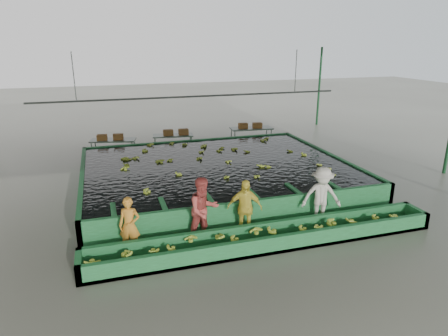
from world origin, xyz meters
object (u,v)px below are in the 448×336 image
object	(u,v)px
worker_c	(245,208)
packing_table_left	(114,149)
sorting_trough	(268,238)
box_stack_left	(110,140)
packing_table_mid	(173,144)
flotation_tank	(216,174)
packing_table_right	(251,137)
worker_d	(321,196)
box_stack_right	(250,128)
box_stack_mid	(176,135)
worker_b	(204,210)
worker_a	(130,225)

from	to	relation	value
worker_c	packing_table_left	size ratio (longest dim) A/B	0.82
sorting_trough	box_stack_left	bearing A→B (deg)	110.64
packing_table_mid	worker_c	bearing A→B (deg)	-88.04
flotation_tank	packing_table_right	distance (m)	6.26
worker_d	packing_table_right	bearing A→B (deg)	98.43
box_stack_left	worker_c	bearing A→B (deg)	-69.97
sorting_trough	box_stack_right	world-z (taller)	box_stack_right
box_stack_left	box_stack_right	distance (m)	7.13
flotation_tank	worker_d	xyz separation A→B (m)	(2.06, -4.30, 0.47)
packing_table_mid	worker_d	bearing A→B (deg)	-73.65
box_stack_mid	packing_table_left	bearing A→B (deg)	-175.87
worker_c	box_stack_left	xyz separation A→B (m)	(-3.35, 9.20, 0.09)
worker_b	packing_table_mid	xyz separation A→B (m)	(0.89, 9.53, -0.49)
box_stack_mid	packing_table_mid	bearing A→B (deg)	156.10
packing_table_right	sorting_trough	bearing A→B (deg)	-108.51
worker_d	box_stack_left	bearing A→B (deg)	139.10
worker_b	box_stack_right	bearing A→B (deg)	49.16
flotation_tank	worker_c	bearing A→B (deg)	-95.47
worker_b	packing_table_left	xyz separation A→B (m)	(-2.03, 9.25, -0.47)
sorting_trough	worker_b	bearing A→B (deg)	153.76
flotation_tank	sorting_trough	xyz separation A→B (m)	(0.00, -5.10, -0.20)
worker_a	box_stack_mid	size ratio (longest dim) A/B	1.25
packing_table_left	packing_table_mid	size ratio (longest dim) A/B	1.04
worker_d	packing_table_left	size ratio (longest dim) A/B	0.89
box_stack_left	box_stack_right	xyz separation A→B (m)	(7.12, 0.23, 0.06)
packing_table_mid	box_stack_left	bearing A→B (deg)	-173.73
packing_table_left	box_stack_mid	distance (m)	3.10
packing_table_mid	packing_table_right	world-z (taller)	packing_table_right
worker_d	worker_b	bearing A→B (deg)	-163.24
packing_table_mid	box_stack_left	distance (m)	3.09
sorting_trough	packing_table_mid	distance (m)	10.36
sorting_trough	worker_a	distance (m)	3.76
packing_table_left	packing_table_right	size ratio (longest dim) A/B	0.94
worker_c	box_stack_right	size ratio (longest dim) A/B	1.37
sorting_trough	packing_table_right	bearing A→B (deg)	71.49
sorting_trough	worker_d	size ratio (longest dim) A/B	5.45
worker_d	packing_table_mid	distance (m)	9.95
worker_c	box_stack_left	distance (m)	9.79
box_stack_right	worker_c	bearing A→B (deg)	-111.78
packing_table_right	worker_a	bearing A→B (deg)	-126.68
worker_a	packing_table_left	size ratio (longest dim) A/B	0.75
packing_table_left	box_stack_right	size ratio (longest dim) A/B	1.67
flotation_tank	box_stack_left	size ratio (longest dim) A/B	8.35
box_stack_left	box_stack_mid	distance (m)	3.19
worker_a	box_stack_mid	world-z (taller)	worker_a
worker_b	packing_table_mid	world-z (taller)	worker_b
flotation_tank	box_stack_mid	bearing A→B (deg)	96.53
worker_a	box_stack_left	size ratio (longest dim) A/B	1.30
box_stack_mid	worker_c	bearing A→B (deg)	-88.91
flotation_tank	box_stack_right	xyz separation A→B (m)	(3.36, 5.13, 0.55)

